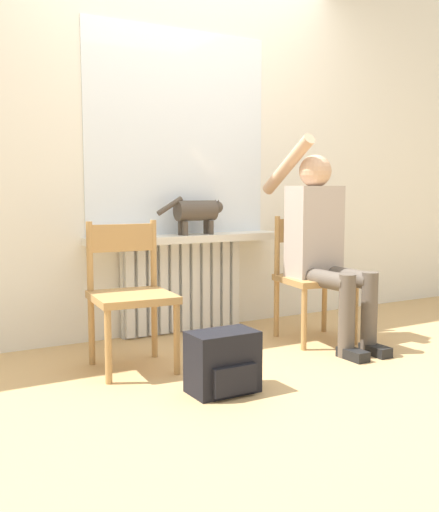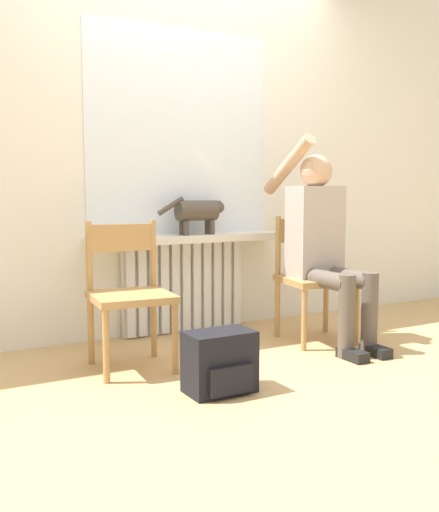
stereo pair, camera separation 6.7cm
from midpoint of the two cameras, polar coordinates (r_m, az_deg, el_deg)
The scene contains 10 objects.
ground_plane at distance 3.29m, azimuth 6.16°, elevation -11.24°, with size 12.00×12.00×0.00m, color tan.
wall_with_window at distance 4.21m, azimuth -3.50°, elevation 11.23°, with size 7.00×0.06×2.70m.
radiator at distance 4.18m, azimuth -2.94°, elevation -2.93°, with size 0.90×0.08×0.63m.
windowsill at distance 4.08m, azimuth -2.54°, elevation 1.68°, with size 1.40×0.23×0.05m.
window_glass at distance 4.18m, azimuth -3.29°, elevation 11.64°, with size 1.35×0.01×1.39m.
chair_left at distance 3.35m, azimuth -8.03°, elevation -3.43°, with size 0.46×0.46×0.82m.
chair_right at distance 3.99m, azimuth 9.40°, elevation -1.89°, with size 0.48×0.48×0.82m.
person at distance 3.87m, azimuth 10.39°, elevation 1.48°, with size 0.36×0.97×1.34m.
cat at distance 4.08m, azimuth -1.57°, elevation 4.26°, with size 0.50×0.14×0.26m.
backpack at distance 2.97m, azimuth 0.71°, elevation -10.11°, with size 0.33×0.23×0.30m.
Camera 2 is at (-1.79, -2.57, 0.99)m, focal length 42.00 mm.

